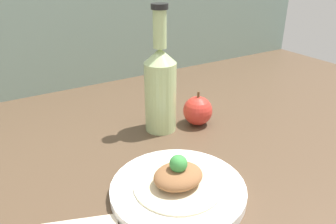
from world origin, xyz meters
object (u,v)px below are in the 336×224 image
object	(u,v)px
plate	(178,189)
plated_food	(178,177)
apple	(198,111)
cider_bottle	(160,86)

from	to	relation	value
plate	plated_food	size ratio (longest dim) A/B	1.52
plated_food	plate	bearing A→B (deg)	0.00
plated_food	apple	xyz separation A→B (cm)	(19.33, 20.80, 0.09)
apple	plated_food	bearing A→B (deg)	-132.91
plated_food	cider_bottle	bearing A→B (deg)	66.99
plated_food	apple	bearing A→B (deg)	47.09
plate	plated_food	distance (cm)	2.47
plate	cider_bottle	distance (cm)	27.47
plate	apple	size ratio (longest dim) A/B	2.76
cider_bottle	apple	world-z (taller)	cider_bottle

